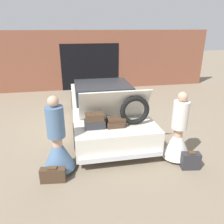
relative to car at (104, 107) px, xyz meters
The scene contains 7 objects.
ground_plane 0.57m from the car, 108.33° to the left, with size 40.00×40.00×0.00m, color #7F705B.
garage_wall_back 4.38m from the car, 90.01° to the left, with size 12.00×0.14×2.80m.
car is the anchor object (origin of this frame).
person_left 2.67m from the car, 120.52° to the right, with size 0.70×0.70×1.71m.
person_right 2.72m from the car, 60.09° to the right, with size 0.68×0.68×1.66m.
suitcase_beside_left_person 3.08m from the car, 118.87° to the right, with size 0.52×0.22×0.34m.
suitcase_beside_right_person 3.18m from the car, 61.82° to the right, with size 0.42×0.25×0.41m.
Camera 1 is at (-0.99, -6.48, 2.97)m, focal length 35.00 mm.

